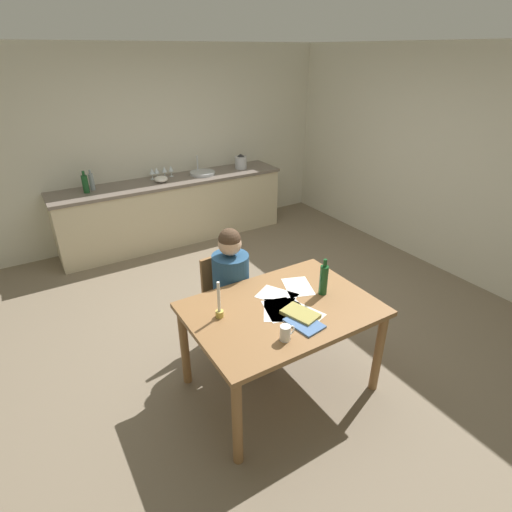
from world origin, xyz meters
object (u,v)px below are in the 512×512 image
object	(u,v)px
wine_glass_back_right	(152,171)
book_magazine	(304,323)
bottle_oil	(85,184)
stovetop_kettle	(241,162)
person_seated	(235,286)
wine_bottle_on_table	(324,279)
wine_glass_near_sink	(171,169)
wine_glass_back_left	(157,171)
candlestick	(219,307)
chair_at_table	(227,297)
dining_table	(282,318)
sink_unit	(202,173)
bottle_vinegar	(92,181)
coffee_mug	(286,333)
mixing_bowl	(161,179)
wine_glass_by_kettle	(164,170)
book_cookery	(300,314)

from	to	relation	value
wine_glass_back_right	book_magazine	bearing A→B (deg)	-92.15
bottle_oil	stovetop_kettle	xyz separation A→B (m)	(2.22, -0.01, -0.02)
person_seated	wine_bottle_on_table	distance (m)	0.79
stovetop_kettle	wine_glass_back_right	size ratio (longest dim) A/B	1.43
wine_glass_near_sink	wine_glass_back_left	world-z (taller)	same
candlestick	person_seated	bearing A→B (deg)	50.17
candlestick	stovetop_kettle	bearing A→B (deg)	57.90
chair_at_table	wine_glass_back_left	distance (m)	2.69
dining_table	stovetop_kettle	world-z (taller)	stovetop_kettle
dining_table	wine_glass_back_right	size ratio (longest dim) A/B	9.09
candlestick	book_magazine	xyz separation A→B (m)	(0.47, -0.39, -0.07)
sink_unit	bottle_vinegar	world-z (taller)	bottle_vinegar
person_seated	wine_glass_back_left	world-z (taller)	person_seated
person_seated	coffee_mug	bearing A→B (deg)	-97.50
coffee_mug	candlestick	size ratio (longest dim) A/B	0.39
person_seated	mixing_bowl	size ratio (longest dim) A/B	6.56
chair_at_table	dining_table	bearing A→B (deg)	-83.00
dining_table	wine_glass_back_right	xyz separation A→B (m)	(0.15, 3.36, 0.33)
wine_glass_near_sink	wine_glass_by_kettle	distance (m)	0.10
dining_table	stovetop_kettle	bearing A→B (deg)	65.36
wine_bottle_on_table	wine_glass_near_sink	xyz separation A→B (m)	(0.04, 3.37, 0.10)
person_seated	mixing_bowl	world-z (taller)	person_seated
candlestick	sink_unit	distance (m)	3.34
bottle_oil	bottle_vinegar	distance (m)	0.12
book_magazine	bottle_oil	world-z (taller)	bottle_oil
chair_at_table	wine_glass_by_kettle	size ratio (longest dim) A/B	5.66
wine_bottle_on_table	mixing_bowl	size ratio (longest dim) A/B	1.68
coffee_mug	stovetop_kettle	bearing A→B (deg)	64.72
coffee_mug	mixing_bowl	distance (m)	3.51
candlestick	wine_glass_back_right	world-z (taller)	candlestick
candlestick	book_magazine	size ratio (longest dim) A/B	1.12
candlestick	sink_unit	world-z (taller)	sink_unit
book_cookery	stovetop_kettle	world-z (taller)	stovetop_kettle
dining_table	book_magazine	distance (m)	0.28
sink_unit	wine_glass_back_left	bearing A→B (deg)	166.76
candlestick	bottle_vinegar	world-z (taller)	bottle_vinegar
candlestick	mixing_bowl	xyz separation A→B (m)	(0.66, 3.03, 0.08)
stovetop_kettle	mixing_bowl	bearing A→B (deg)	-177.94
chair_at_table	book_magazine	size ratio (longest dim) A/B	3.36
coffee_mug	chair_at_table	bearing A→B (deg)	84.31
mixing_bowl	wine_glass_back_left	bearing A→B (deg)	85.59
candlestick	mixing_bowl	bearing A→B (deg)	77.75
mixing_bowl	candlestick	bearing A→B (deg)	-102.25
book_magazine	sink_unit	bearing A→B (deg)	68.06
book_cookery	dining_table	bearing A→B (deg)	89.62
dining_table	chair_at_table	bearing A→B (deg)	97.00
chair_at_table	wine_glass_back_left	xyz separation A→B (m)	(0.31, 2.62, 0.52)
mixing_bowl	bottle_vinegar	bearing A→B (deg)	171.25
sink_unit	wine_glass_by_kettle	size ratio (longest dim) A/B	2.34
wine_glass_back_right	coffee_mug	bearing A→B (deg)	-95.35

